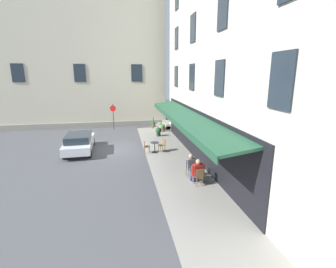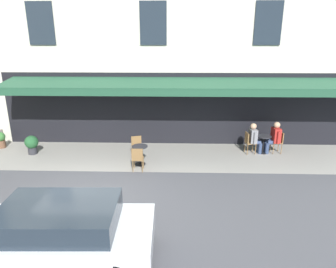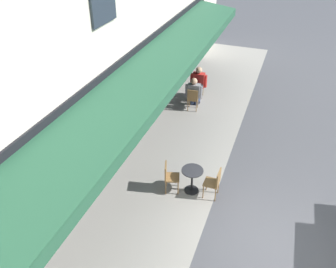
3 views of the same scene
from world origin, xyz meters
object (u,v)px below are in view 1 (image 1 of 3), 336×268
at_px(cafe_chair_wicker_by_window, 163,144).
at_px(seated_companion_in_red, 197,171).
at_px(cafe_chair_wicker_near_door, 190,166).
at_px(seated_patron_in_grey, 191,165).
at_px(cafe_table_near_entrance, 194,172).
at_px(potted_plant_entrance_right, 153,123).
at_px(potted_plant_under_sign, 163,128).
at_px(cafe_chair_wicker_facing_street, 146,146).
at_px(parked_car_white, 79,142).
at_px(cafe_chair_wicker_kerbside, 199,175).
at_px(potted_plant_entrance_left, 158,131).
at_px(potted_plant_by_steps, 161,125).
at_px(cafe_table_mid_terrace, 155,146).
at_px(no_parking_sign, 113,112).

distance_m(cafe_chair_wicker_by_window, seated_companion_in_red, 5.68).
xyz_separation_m(cafe_chair_wicker_near_door, seated_patron_in_grey, (-0.21, -0.02, 0.15)).
height_order(cafe_table_near_entrance, potted_plant_entrance_right, potted_plant_entrance_right).
bearing_deg(potted_plant_under_sign, cafe_chair_wicker_facing_street, 159.97).
bearing_deg(parked_car_white, cafe_chair_wicker_near_door, -130.50).
height_order(cafe_chair_wicker_kerbside, potted_plant_entrance_left, cafe_chair_wicker_kerbside).
distance_m(cafe_chair_wicker_near_door, potted_plant_by_steps, 11.97).
relative_size(cafe_table_mid_terrace, seated_patron_in_grey, 0.58).
bearing_deg(cafe_table_mid_terrace, seated_companion_in_red, -165.53).
distance_m(cafe_table_mid_terrace, cafe_chair_wicker_by_window, 0.63).
height_order(cafe_chair_wicker_near_door, potted_plant_entrance_left, cafe_chair_wicker_near_door).
relative_size(no_parking_sign, parked_car_white, 0.60).
bearing_deg(cafe_table_mid_terrace, potted_plant_under_sign, -14.81).
xyz_separation_m(cafe_chair_wicker_kerbside, potted_plant_by_steps, (13.22, -0.29, -0.13)).
bearing_deg(cafe_chair_wicker_by_window, potted_plant_by_steps, -8.50).
bearing_deg(parked_car_white, cafe_chair_wicker_kerbside, -135.82).
bearing_deg(cafe_chair_wicker_near_door, cafe_chair_wicker_kerbside, -174.94).
bearing_deg(cafe_chair_wicker_by_window, parked_car_white, 80.26).
relative_size(cafe_chair_wicker_near_door, potted_plant_by_steps, 1.06).
distance_m(cafe_chair_wicker_by_window, parked_car_white, 5.92).
bearing_deg(seated_patron_in_grey, parked_car_white, 48.54).
height_order(cafe_table_near_entrance, cafe_chair_wicker_kerbside, cafe_chair_wicker_kerbside).
xyz_separation_m(cafe_table_mid_terrace, potted_plant_by_steps, (7.58, -1.71, -0.07)).
xyz_separation_m(cafe_chair_wicker_facing_street, potted_plant_entrance_right, (8.01, -1.62, 0.02)).
xyz_separation_m(cafe_table_mid_terrace, cafe_chair_wicker_by_window, (0.19, -0.60, 0.06)).
xyz_separation_m(cafe_table_near_entrance, potted_plant_under_sign, (11.35, -0.30, -0.12)).
xyz_separation_m(seated_patron_in_grey, potted_plant_by_steps, (12.18, -0.38, -0.28)).
distance_m(cafe_table_mid_terrace, cafe_chair_wicker_facing_street, 0.63).
height_order(potted_plant_entrance_left, parked_car_white, parked_car_white).
bearing_deg(potted_plant_entrance_left, parked_car_white, 118.92).
xyz_separation_m(seated_companion_in_red, parked_car_white, (6.62, 6.63, -0.00)).
relative_size(potted_plant_entrance_right, potted_plant_by_steps, 1.36).
bearing_deg(cafe_table_mid_terrace, potted_plant_entrance_right, -7.00).
bearing_deg(potted_plant_entrance_left, cafe_table_mid_terrace, 168.03).
bearing_deg(potted_plant_under_sign, cafe_table_near_entrance, 178.48).
xyz_separation_m(cafe_table_near_entrance, potted_plant_entrance_left, (9.63, 0.39, -0.05)).
xyz_separation_m(cafe_table_near_entrance, cafe_table_mid_terrace, (5.01, 1.37, 0.00)).
xyz_separation_m(cafe_table_mid_terrace, potted_plant_entrance_left, (4.62, -0.98, -0.05)).
relative_size(cafe_chair_wicker_kerbside, cafe_chair_wicker_by_window, 1.00).
distance_m(cafe_chair_wicker_facing_street, potted_plant_entrance_right, 8.17).
bearing_deg(no_parking_sign, cafe_table_mid_terrace, -159.16).
distance_m(potted_plant_under_sign, parked_car_white, 8.61).
bearing_deg(cafe_chair_wicker_near_door, parked_car_white, 49.50).
height_order(cafe_chair_wicker_by_window, parked_car_white, parked_car_white).
bearing_deg(potted_plant_by_steps, cafe_chair_wicker_by_window, 171.50).
xyz_separation_m(cafe_table_mid_terrace, cafe_chair_wicker_facing_street, (0.01, 0.63, 0.06)).
height_order(seated_patron_in_grey, potted_plant_entrance_right, seated_patron_in_grey).
bearing_deg(cafe_chair_wicker_kerbside, cafe_table_near_entrance, 3.73).
height_order(cafe_chair_wicker_kerbside, no_parking_sign, no_parking_sign).
bearing_deg(cafe_chair_wicker_facing_street, potted_plant_under_sign, -20.03).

